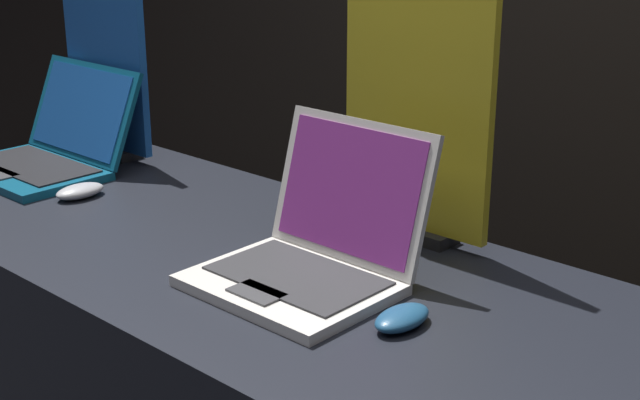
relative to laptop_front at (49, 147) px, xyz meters
The scene contains 6 objects.
laptop_front is the anchor object (origin of this frame).
mouse_front 0.26m from the laptop_front, 17.10° to the right, with size 0.07×0.12×0.03m.
promo_stand_front 0.23m from the laptop_front, 90.00° to the left, with size 0.32×0.07×0.42m.
laptop_middle 0.95m from the laptop_front, ahead, with size 0.34×0.34×0.27m.
mouse_middle 1.18m from the laptop_front, ahead, with size 0.06×0.11×0.03m.
promo_stand_middle 1.00m from the laptop_front, 14.16° to the left, with size 0.34×0.07×0.54m.
Camera 1 is at (0.98, -0.72, 1.58)m, focal length 50.00 mm.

